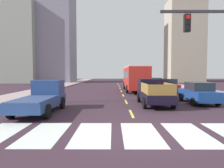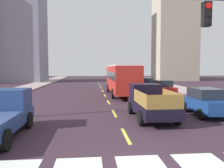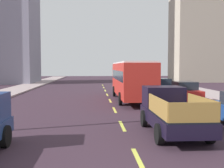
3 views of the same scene
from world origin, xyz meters
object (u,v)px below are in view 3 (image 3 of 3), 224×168
(city_bus, at_px, (131,78))
(sedan_far, at_px, (161,87))
(pickup_stakebed, at_px, (170,111))
(sedan_near_right, at_px, (184,92))

(city_bus, xyz_separation_m, sedan_far, (3.67, 4.17, -1.09))
(pickup_stakebed, relative_size, sedan_far, 1.18)
(city_bus, bearing_deg, sedan_far, 47.05)
(pickup_stakebed, xyz_separation_m, city_bus, (-0.18, 11.51, 1.02))
(sedan_near_right, distance_m, sedan_far, 5.78)
(sedan_near_right, bearing_deg, pickup_stakebed, -109.14)
(city_bus, relative_size, sedan_near_right, 2.45)
(pickup_stakebed, bearing_deg, sedan_far, 78.97)
(pickup_stakebed, relative_size, sedan_near_right, 1.18)
(city_bus, relative_size, sedan_far, 2.45)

